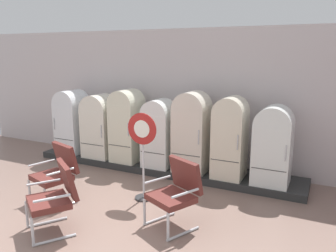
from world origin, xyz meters
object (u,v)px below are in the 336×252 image
Objects in this scene: refrigerator_2 at (127,123)px; refrigerator_6 at (273,143)px; refrigerator_1 at (100,124)px; armchair_left at (57,171)px; armchair_center at (56,194)px; refrigerator_0 at (72,120)px; refrigerator_4 at (192,129)px; sign_stand at (143,154)px; armchair_right at (176,190)px; refrigerator_3 at (159,131)px; refrigerator_5 at (230,135)px.

refrigerator_2 reaches higher than refrigerator_6.
refrigerator_6 is at bearing 0.07° from refrigerator_1.
armchair_left is (-0.08, -2.12, -0.44)m from refrigerator_2.
armchair_center is at bearing -131.43° from refrigerator_6.
refrigerator_4 is (3.14, -0.02, 0.07)m from refrigerator_0.
refrigerator_2 reaches higher than sign_stand.
refrigerator_0 is 3.11m from sign_stand.
armchair_left is at bearing -54.68° from refrigerator_0.
refrigerator_1 is 3.49m from armchair_right.
refrigerator_6 is 1.45× the size of armchair_center.
refrigerator_2 is at bearing 178.09° from refrigerator_3.
refrigerator_1 is at bearing 179.97° from refrigerator_5.
armchair_center is at bearing -111.19° from sign_stand.
refrigerator_1 is 1.00× the size of refrigerator_6.
refrigerator_1 is 0.91× the size of refrigerator_2.
refrigerator_4 reaches higher than refrigerator_5.
refrigerator_0 is at bearing 179.88° from refrigerator_6.
armchair_right is (2.19, 0.13, 0.00)m from armchair_left.
refrigerator_6 is 1.45× the size of armchair_right.
refrigerator_2 is at bearing 102.31° from armchair_center.
refrigerator_3 is at bearing 86.22° from armchair_center.
refrigerator_2 is (0.74, 0.01, 0.09)m from refrigerator_1.
refrigerator_0 is 1.50× the size of armchair_center.
armchair_right is at bearing -96.92° from refrigerator_5.
armchair_center is at bearing -47.13° from armchair_left.
refrigerator_2 reaches higher than refrigerator_0.
refrigerator_3 is at bearing -0.54° from refrigerator_1.
refrigerator_2 is 3.16m from refrigerator_6.
refrigerator_1 is 1.56m from refrigerator_3.
refrigerator_5 is (2.35, -0.01, -0.01)m from refrigerator_2.
refrigerator_0 is 1.50× the size of armchair_right.
refrigerator_2 is at bearing 130.97° from sign_stand.
armchair_right is 1.73m from armchair_center.
refrigerator_0 is at bearing 127.47° from armchair_center.
armchair_center is at bearing -108.04° from refrigerator_4.
refrigerator_4 is at bearing -0.51° from refrigerator_2.
refrigerator_0 is at bearing 178.98° from refrigerator_1.
refrigerator_0 reaches higher than refrigerator_3.
armchair_right is at bearing -56.43° from refrigerator_3.
refrigerator_6 reaches higher than armchair_right.
refrigerator_6 is (4.74, -0.01, -0.03)m from refrigerator_0.
refrigerator_5 reaches higher than refrigerator_1.
refrigerator_2 is at bearing 0.96° from refrigerator_1.
refrigerator_6 is at bearing -0.14° from refrigerator_2.
refrigerator_3 is 0.99× the size of refrigerator_6.
refrigerator_1 is at bearing -179.04° from refrigerator_2.
refrigerator_0 is 1.58m from refrigerator_2.
refrigerator_2 is 2.93m from armchair_right.
armchair_center is (-2.53, -2.87, -0.36)m from refrigerator_6.
refrigerator_3 is 1.43× the size of armchair_left.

